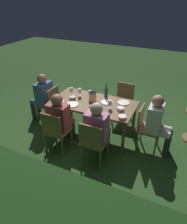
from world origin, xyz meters
name	(u,v)px	position (x,y,z in m)	size (l,w,h in m)	color
ground_plane	(93,133)	(0.00, 0.00, 0.00)	(16.00, 16.00, 0.00)	#2D5123
dining_table	(93,105)	(0.00, 0.00, 0.69)	(1.68, 0.87, 0.74)	brown
chair_head_far	(50,103)	(1.09, 0.00, 0.49)	(0.40, 0.42, 0.87)	brown
person_in_blue	(42,95)	(1.28, 0.00, 0.64)	(0.48, 0.38, 1.15)	#426699
chair_side_left_a	(123,100)	(-0.38, -0.83, 0.49)	(0.42, 0.40, 0.87)	brown
chair_side_right_a	(93,141)	(-0.38, 0.83, 0.49)	(0.42, 0.40, 0.87)	brown
person_in_pink	(98,128)	(-0.38, 0.63, 0.64)	(0.38, 0.47, 1.15)	#C675A3
chair_side_right_b	(56,130)	(0.38, 0.83, 0.49)	(0.42, 0.40, 0.87)	brown
person_in_rust	(61,118)	(0.38, 0.63, 0.64)	(0.38, 0.47, 1.15)	#9E4C47
chair_head_near	(146,126)	(-1.09, 0.00, 0.49)	(0.40, 0.42, 0.87)	brown
person_in_cream	(158,122)	(-1.28, 0.00, 0.64)	(0.48, 0.38, 1.15)	white
lantern_centerpiece	(93,96)	(0.02, 0.00, 0.89)	(0.15, 0.15, 0.27)	black
green_bottle_on_table	(106,92)	(-0.12, -0.36, 0.85)	(0.07, 0.07, 0.29)	#195128
wine_glass_a	(80,91)	(0.39, -0.15, 0.86)	(0.08, 0.08, 0.17)	silver
wine_glass_b	(71,90)	(0.56, -0.11, 0.86)	(0.08, 0.08, 0.17)	silver
wine_glass_c	(110,103)	(-0.38, 0.08, 0.86)	(0.08, 0.08, 0.17)	silver
wine_glass_d	(90,93)	(0.14, -0.14, 0.86)	(0.08, 0.08, 0.17)	silver
plate_a	(59,102)	(0.63, 0.28, 0.75)	(0.21, 0.21, 0.01)	silver
plate_b	(72,104)	(0.34, 0.27, 0.75)	(0.25, 0.25, 0.01)	white
plate_c	(124,103)	(-0.55, -0.23, 0.75)	(0.24, 0.24, 0.01)	white
plate_d	(107,102)	(-0.24, -0.11, 0.75)	(0.24, 0.24, 0.01)	white
bowl_olives	(121,109)	(-0.59, 0.07, 0.77)	(0.13, 0.13, 0.06)	silver
bowl_bread	(93,106)	(-0.08, 0.20, 0.77)	(0.13, 0.13, 0.05)	silver
bowl_salad	(122,117)	(-0.71, 0.32, 0.77)	(0.14, 0.14, 0.05)	silver
bowl_dip	(73,98)	(0.45, 0.04, 0.77)	(0.13, 0.13, 0.06)	#BCAD8E
hedge_backdrop	(9,207)	(0.00, 2.35, 0.47)	(5.34, 0.84, 0.94)	#1E4219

